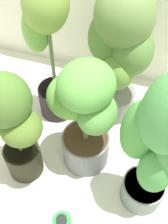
% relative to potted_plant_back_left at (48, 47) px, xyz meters
% --- Properties ---
extents(ground_plane, '(8.00, 8.00, 0.00)m').
position_rel_potted_plant_back_left_xyz_m(ground_plane, '(0.35, -0.38, -0.53)').
color(ground_plane, silver).
rests_on(ground_plane, ground).
extents(potted_plant_back_left, '(0.33, 0.31, 0.94)m').
position_rel_potted_plant_back_left_xyz_m(potted_plant_back_left, '(0.00, 0.00, 0.00)').
color(potted_plant_back_left, black).
rests_on(potted_plant_back_left, ground).
extents(potted_plant_front_right, '(0.37, 0.32, 0.91)m').
position_rel_potted_plant_back_left_xyz_m(potted_plant_front_right, '(0.66, -0.44, -0.01)').
color(potted_plant_front_right, slate).
rests_on(potted_plant_front_right, ground).
extents(potted_plant_front_left, '(0.39, 0.33, 0.73)m').
position_rel_potted_plant_back_left_xyz_m(potted_plant_front_left, '(-0.00, -0.47, -0.09)').
color(potted_plant_front_left, black).
rests_on(potted_plant_front_left, ground).
extents(potted_plant_back_center, '(0.42, 0.38, 0.90)m').
position_rel_potted_plant_back_left_xyz_m(potted_plant_back_center, '(0.37, 0.10, 0.00)').
color(potted_plant_back_center, slate).
rests_on(potted_plant_back_center, ground).
extents(potted_plant_center, '(0.42, 0.37, 0.73)m').
position_rel_potted_plant_back_left_xyz_m(potted_plant_center, '(0.30, -0.30, -0.12)').
color(potted_plant_center, slate).
rests_on(potted_plant_center, ground).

